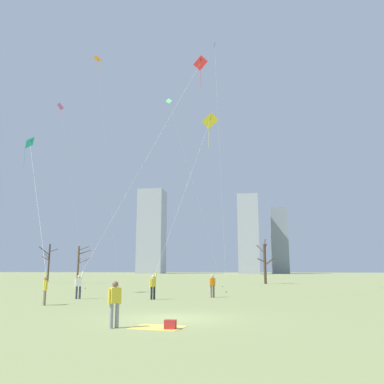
% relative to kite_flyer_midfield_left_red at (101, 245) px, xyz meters
% --- Properties ---
extents(ground_plane, '(400.00, 400.00, 0.00)m').
position_rel_kite_flyer_midfield_left_red_xyz_m(ground_plane, '(7.06, -9.93, -3.72)').
color(ground_plane, '#848E56').
extents(kite_flyer_midfield_left_red, '(9.25, 1.48, 18.19)m').
position_rel_kite_flyer_midfield_left_red_xyz_m(kite_flyer_midfield_left_red, '(0.00, 0.00, 0.00)').
color(kite_flyer_midfield_left_red, '#33384C').
rests_on(kite_flyer_midfield_left_red, ground).
extents(kite_flyer_foreground_right_teal, '(7.12, 9.14, 13.25)m').
position_rel_kite_flyer_midfield_left_red_xyz_m(kite_flyer_foreground_right_teal, '(-2.69, -3.29, -0.42)').
color(kite_flyer_foreground_right_teal, '#726656').
rests_on(kite_flyer_foreground_right_teal, ground).
extents(kite_flyer_midfield_right_yellow, '(4.65, 2.57, 13.92)m').
position_rel_kite_flyer_midfield_left_red_xyz_m(kite_flyer_midfield_right_yellow, '(4.56, 0.46, -0.36)').
color(kite_flyer_midfield_right_yellow, black).
rests_on(kite_flyer_midfield_right_yellow, ground).
extents(bystander_far_off_by_trees, '(0.39, 0.38, 1.62)m').
position_rel_kite_flyer_midfield_left_red_xyz_m(bystander_far_off_by_trees, '(5.55, -12.95, -2.81)').
color(bystander_far_off_by_trees, gray).
rests_on(bystander_far_off_by_trees, ground).
extents(bystander_watching_nearby, '(0.42, 0.37, 1.62)m').
position_rel_kite_flyer_midfield_left_red_xyz_m(bystander_watching_nearby, '(7.64, 2.59, -2.81)').
color(bystander_watching_nearby, '#726656').
rests_on(bystander_watching_nearby, ground).
extents(distant_kite_high_overhead_blue, '(1.06, 2.57, 25.61)m').
position_rel_kite_flyer_midfield_left_red_xyz_m(distant_kite_high_overhead_blue, '(7.51, 10.65, 17.05)').
color(distant_kite_high_overhead_blue, blue).
rests_on(distant_kite_high_overhead_blue, ground).
extents(distant_kite_drifting_right_pink, '(1.80, 5.41, 18.68)m').
position_rel_kite_flyer_midfield_left_red_xyz_m(distant_kite_drifting_right_pink, '(-8.07, 9.38, 12.18)').
color(distant_kite_drifting_right_pink, pink).
rests_on(distant_kite_drifting_right_pink, ground).
extents(distant_kite_drifting_left_green, '(6.91, 0.65, 23.29)m').
position_rel_kite_flyer_midfield_left_red_xyz_m(distant_kite_drifting_left_green, '(1.72, 19.32, 16.00)').
color(distant_kite_drifting_left_green, green).
rests_on(distant_kite_drifting_left_green, ground).
extents(distant_kite_low_near_trees_orange, '(2.42, 5.23, 26.98)m').
position_rel_kite_flyer_midfield_left_red_xyz_m(distant_kite_low_near_trees_orange, '(-6.65, 14.65, 20.21)').
color(distant_kite_low_near_trees_orange, orange).
rests_on(distant_kite_low_near_trees_orange, ground).
extents(picnic_spot, '(2.03, 1.71, 0.31)m').
position_rel_kite_flyer_midfield_left_red_xyz_m(picnic_spot, '(7.35, -12.75, -3.62)').
color(picnic_spot, '#D8BF4C').
rests_on(picnic_spot, ground).
extents(bare_tree_leftmost, '(2.32, 2.58, 5.27)m').
position_rel_kite_flyer_midfield_left_red_xyz_m(bare_tree_leftmost, '(-13.79, 27.87, -0.85)').
color(bare_tree_leftmost, brown).
rests_on(bare_tree_leftmost, ground).
extents(bare_tree_rightmost, '(2.07, 3.05, 5.81)m').
position_rel_kite_flyer_midfield_left_red_xyz_m(bare_tree_rightmost, '(-20.61, 32.00, -0.56)').
color(bare_tree_rightmost, '#423326').
rests_on(bare_tree_rightmost, ground).
extents(bare_tree_far_right_edge, '(2.46, 3.28, 6.21)m').
position_rel_kite_flyer_midfield_left_red_xyz_m(bare_tree_far_right_edge, '(12.50, 29.62, -0.56)').
color(bare_tree_far_right_edge, '#423326').
rests_on(bare_tree_far_right_edge, ground).
extents(skyline_short_annex, '(10.65, 11.28, 35.77)m').
position_rel_kite_flyer_midfield_left_red_xyz_m(skyline_short_annex, '(-31.02, 140.91, 14.17)').
color(skyline_short_annex, '#9EA3AD').
rests_on(skyline_short_annex, ground).
extents(skyline_slender_spire, '(8.01, 10.60, 30.73)m').
position_rel_kite_flyer_midfield_left_red_xyz_m(skyline_slender_spire, '(10.30, 131.19, 11.65)').
color(skyline_slender_spire, '#9EA3AD').
rests_on(skyline_slender_spire, ground).
extents(skyline_mid_tower_left, '(6.80, 7.77, 26.85)m').
position_rel_kite_flyer_midfield_left_red_xyz_m(skyline_mid_tower_left, '(22.99, 142.20, 9.71)').
color(skyline_mid_tower_left, gray).
rests_on(skyline_mid_tower_left, ground).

